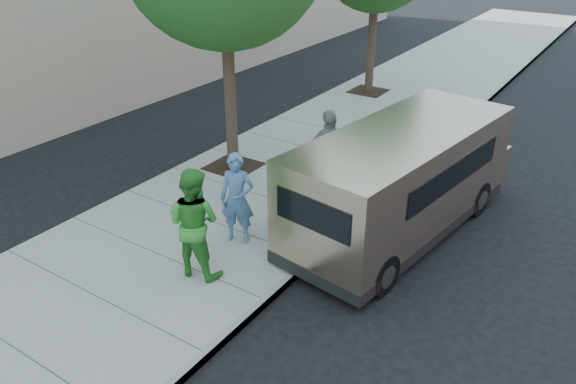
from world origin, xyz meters
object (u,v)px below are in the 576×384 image
object	(u,v)px
person_striped_polo	(329,154)
parking_meter	(280,207)
van	(403,179)
person_officer	(237,199)
person_green_shirt	(194,222)
person_gray_shirt	(326,180)

from	to	relation	value
person_striped_polo	parking_meter	bearing A→B (deg)	43.77
parking_meter	van	distance (m)	2.73
person_officer	person_striped_polo	xyz separation A→B (m)	(0.48, 2.67, 0.08)
person_green_shirt	van	bearing A→B (deg)	-131.20
person_gray_shirt	person_striped_polo	xyz separation A→B (m)	(-0.40, 0.83, 0.21)
van	person_officer	bearing A→B (deg)	-127.69
van	person_striped_polo	world-z (taller)	van
person_green_shirt	person_striped_polo	bearing A→B (deg)	-104.43
parking_meter	person_officer	distance (m)	1.07
person_green_shirt	person_striped_polo	world-z (taller)	person_green_shirt
parking_meter	person_striped_polo	xyz separation A→B (m)	(-0.57, 2.75, -0.09)
person_green_shirt	person_gray_shirt	distance (m)	3.21
van	person_green_shirt	distance (m)	4.25
parking_meter	person_striped_polo	size ratio (longest dim) A/B	0.75
parking_meter	person_green_shirt	xyz separation A→B (m)	(-1.01, -1.16, -0.07)
person_officer	person_gray_shirt	world-z (taller)	person_officer
person_gray_shirt	person_striped_polo	size ratio (longest dim) A/B	0.79
parking_meter	person_green_shirt	bearing A→B (deg)	-129.24
van	person_green_shirt	world-z (taller)	van
van	person_officer	world-z (taller)	van
person_gray_shirt	parking_meter	bearing A→B (deg)	72.07
person_gray_shirt	person_green_shirt	bearing A→B (deg)	51.82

